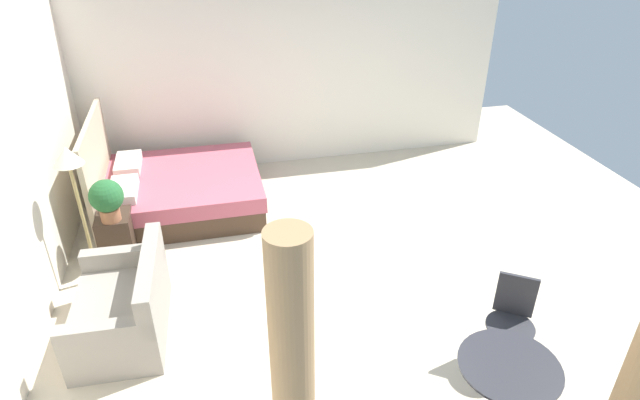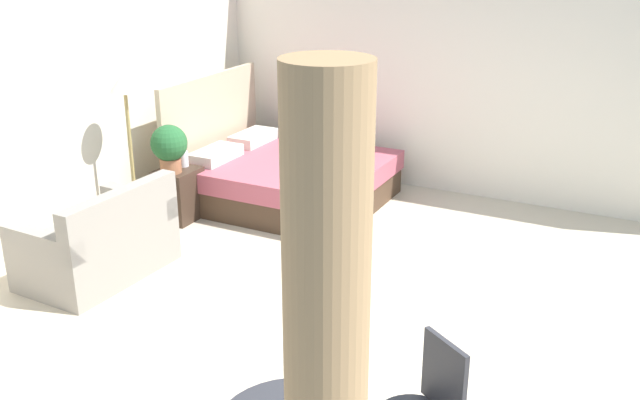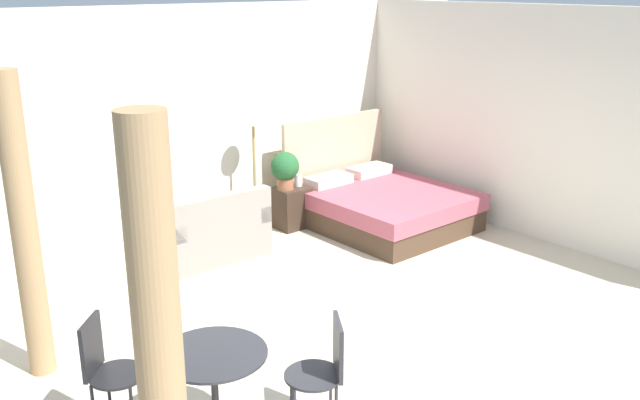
{
  "view_description": "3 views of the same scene",
  "coord_description": "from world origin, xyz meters",
  "px_view_note": "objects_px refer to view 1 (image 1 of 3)",
  "views": [
    {
      "loc": [
        -4.56,
        1.39,
        3.64
      ],
      "look_at": [
        0.29,
        0.26,
        0.8
      ],
      "focal_mm": 29.6,
      "sensor_mm": 36.0,
      "label": 1
    },
    {
      "loc": [
        -4.55,
        -1.92,
        2.81
      ],
      "look_at": [
        0.36,
        0.59,
        0.73
      ],
      "focal_mm": 40.03,
      "sensor_mm": 36.0,
      "label": 2
    },
    {
      "loc": [
        -4.36,
        -4.23,
        3.11
      ],
      "look_at": [
        -0.14,
        0.7,
        1.04
      ],
      "focal_mm": 38.8,
      "sensor_mm": 36.0,
      "label": 3
    }
  ],
  "objects_px": {
    "nightstand": "(117,235)",
    "vase": "(111,204)",
    "balcony_table": "(505,384)",
    "floor_lamp": "(71,173)",
    "potted_plant": "(107,198)",
    "cafe_chair_near_couch": "(512,314)",
    "bed": "(177,189)",
    "couch": "(125,309)"
  },
  "relations": [
    {
      "from": "floor_lamp",
      "to": "cafe_chair_near_couch",
      "type": "height_order",
      "value": "floor_lamp"
    },
    {
      "from": "couch",
      "to": "nightstand",
      "type": "bearing_deg",
      "value": 8.55
    },
    {
      "from": "balcony_table",
      "to": "cafe_chair_near_couch",
      "type": "bearing_deg",
      "value": -33.98
    },
    {
      "from": "vase",
      "to": "balcony_table",
      "type": "distance_m",
      "value": 4.5
    },
    {
      "from": "balcony_table",
      "to": "nightstand",
      "type": "bearing_deg",
      "value": 44.8
    },
    {
      "from": "couch",
      "to": "floor_lamp",
      "type": "height_order",
      "value": "floor_lamp"
    },
    {
      "from": "couch",
      "to": "vase",
      "type": "bearing_deg",
      "value": 8.06
    },
    {
      "from": "potted_plant",
      "to": "vase",
      "type": "relative_size",
      "value": 3.12
    },
    {
      "from": "cafe_chair_near_couch",
      "to": "floor_lamp",
      "type": "bearing_deg",
      "value": 61.16
    },
    {
      "from": "couch",
      "to": "nightstand",
      "type": "distance_m",
      "value": 1.37
    },
    {
      "from": "floor_lamp",
      "to": "potted_plant",
      "type": "bearing_deg",
      "value": -30.92
    },
    {
      "from": "nightstand",
      "to": "floor_lamp",
      "type": "distance_m",
      "value": 1.14
    },
    {
      "from": "bed",
      "to": "floor_lamp",
      "type": "xyz_separation_m",
      "value": [
        -1.39,
        0.87,
        1.02
      ]
    },
    {
      "from": "couch",
      "to": "potted_plant",
      "type": "distance_m",
      "value": 1.38
    },
    {
      "from": "vase",
      "to": "floor_lamp",
      "type": "distance_m",
      "value": 0.9
    },
    {
      "from": "couch",
      "to": "potted_plant",
      "type": "bearing_deg",
      "value": 8.97
    },
    {
      "from": "bed",
      "to": "nightstand",
      "type": "height_order",
      "value": "bed"
    },
    {
      "from": "couch",
      "to": "floor_lamp",
      "type": "distance_m",
      "value": 1.43
    },
    {
      "from": "couch",
      "to": "cafe_chair_near_couch",
      "type": "relative_size",
      "value": 1.45
    },
    {
      "from": "floor_lamp",
      "to": "cafe_chair_near_couch",
      "type": "relative_size",
      "value": 1.83
    },
    {
      "from": "bed",
      "to": "nightstand",
      "type": "xyz_separation_m",
      "value": [
        -0.96,
        0.68,
        -0.02
      ]
    },
    {
      "from": "couch",
      "to": "potted_plant",
      "type": "relative_size",
      "value": 2.59
    },
    {
      "from": "bed",
      "to": "cafe_chair_near_couch",
      "type": "relative_size",
      "value": 2.34
    },
    {
      "from": "nightstand",
      "to": "vase",
      "type": "distance_m",
      "value": 0.37
    },
    {
      "from": "couch",
      "to": "cafe_chair_near_couch",
      "type": "distance_m",
      "value": 3.53
    },
    {
      "from": "bed",
      "to": "floor_lamp",
      "type": "distance_m",
      "value": 1.93
    },
    {
      "from": "vase",
      "to": "floor_lamp",
      "type": "relative_size",
      "value": 0.1
    },
    {
      "from": "bed",
      "to": "couch",
      "type": "height_order",
      "value": "bed"
    },
    {
      "from": "vase",
      "to": "floor_lamp",
      "type": "height_order",
      "value": "floor_lamp"
    },
    {
      "from": "cafe_chair_near_couch",
      "to": "potted_plant",
      "type": "bearing_deg",
      "value": 55.94
    },
    {
      "from": "nightstand",
      "to": "floor_lamp",
      "type": "relative_size",
      "value": 0.34
    },
    {
      "from": "couch",
      "to": "balcony_table",
      "type": "relative_size",
      "value": 1.68
    },
    {
      "from": "couch",
      "to": "floor_lamp",
      "type": "relative_size",
      "value": 0.8
    },
    {
      "from": "bed",
      "to": "potted_plant",
      "type": "distance_m",
      "value": 1.36
    },
    {
      "from": "bed",
      "to": "cafe_chair_near_couch",
      "type": "xyz_separation_m",
      "value": [
        -3.45,
        -2.86,
        0.24
      ]
    },
    {
      "from": "potted_plant",
      "to": "cafe_chair_near_couch",
      "type": "height_order",
      "value": "potted_plant"
    },
    {
      "from": "potted_plant",
      "to": "balcony_table",
      "type": "bearing_deg",
      "value": -134.32
    },
    {
      "from": "vase",
      "to": "cafe_chair_near_couch",
      "type": "height_order",
      "value": "cafe_chair_near_couch"
    },
    {
      "from": "vase",
      "to": "bed",
      "type": "bearing_deg",
      "value": -39.09
    },
    {
      "from": "nightstand",
      "to": "balcony_table",
      "type": "xyz_separation_m",
      "value": [
        -3.13,
        -3.11,
        0.21
      ]
    },
    {
      "from": "floor_lamp",
      "to": "couch",
      "type": "bearing_deg",
      "value": -156.67
    },
    {
      "from": "bed",
      "to": "vase",
      "type": "height_order",
      "value": "bed"
    }
  ]
}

